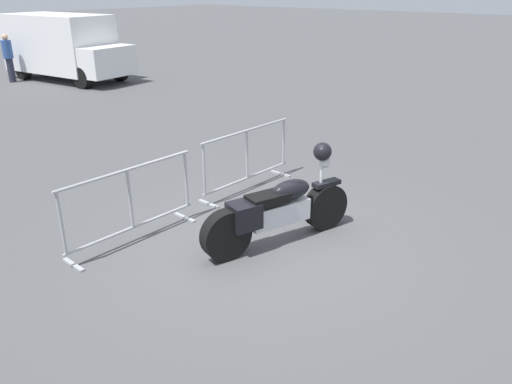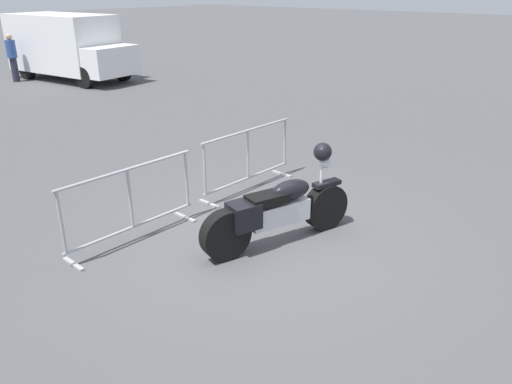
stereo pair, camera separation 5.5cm
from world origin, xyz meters
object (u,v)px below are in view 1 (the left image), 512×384
Objects in this scene: delivery_van at (64,45)px; motorcycle at (279,209)px; crowd_barrier_near at (131,204)px; crowd_barrier_far at (247,159)px; pedestrian at (8,56)px.

motorcycle is at bearing -27.34° from delivery_van.
crowd_barrier_near and crowd_barrier_far have the same top height.
pedestrian is at bearing 69.71° from crowd_barrier_near.
motorcycle is 15.31m from pedestrian.
delivery_van reaches higher than crowd_barrier_far.
crowd_barrier_near is 13.74m from delivery_van.
delivery_van reaches higher than motorcycle.
delivery_van is at bearing 116.29° from pedestrian.
crowd_barrier_far is 13.48m from pedestrian.
pedestrian reaches higher than crowd_barrier_far.
pedestrian is at bearing -132.90° from delivery_van.
motorcycle is 14.70m from delivery_van.
delivery_van reaches higher than crowd_barrier_near.
crowd_barrier_near is 2.46m from crowd_barrier_far.
crowd_barrier_far is at bearing -24.72° from delivery_van.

